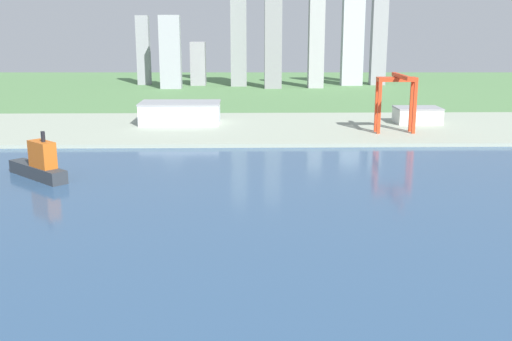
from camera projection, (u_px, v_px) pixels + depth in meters
The scene contains 8 objects.
ground_plane at pixel (284, 202), 259.48m from camera, with size 2400.00×2400.00×0.00m, color #517D49.
water_bay at pixel (296, 253), 201.14m from camera, with size 840.00×360.00×0.15m, color #2D4C70.
industrial_pier at pixel (267, 128), 443.89m from camera, with size 840.00×140.00×2.50m, color #959F8D.
container_barge at pixel (39, 165), 297.94m from camera, with size 37.70×36.76×24.67m.
port_crane_red at pixel (397, 90), 407.98m from camera, with size 26.66×41.53×40.94m.
warehouse_main at pixel (180, 113), 454.14m from camera, with size 60.36×33.78×16.36m.
warehouse_annex at pixel (417, 115), 455.89m from camera, with size 33.78×24.36×12.23m.
distant_skyline at pixel (265, 38), 753.28m from camera, with size 323.43×68.54×158.91m.
Camera 1 is at (-17.16, 51.24, 74.10)m, focal length 42.01 mm.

